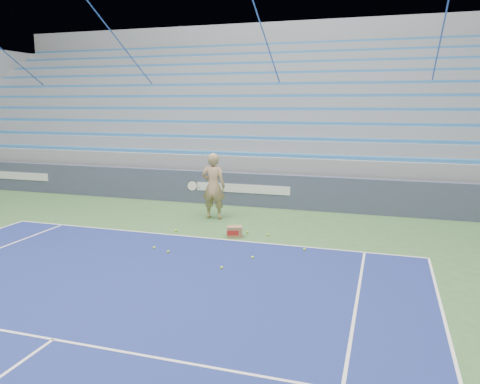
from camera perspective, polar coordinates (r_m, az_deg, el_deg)
name	(u,v)px	position (r m, az deg, el deg)	size (l,w,h in m)	color
sponsor_barrier	(244,189)	(15.55, 0.47, 0.34)	(30.00, 0.32, 1.10)	#3C435C
bleachers	(282,126)	(20.86, 5.08, 7.98)	(31.00, 9.15, 7.30)	gray
tennis_player	(213,186)	(13.73, -3.27, 0.73)	(0.97, 0.86, 1.95)	tan
ball_box	(235,232)	(12.00, -0.67, -4.85)	(0.45, 0.41, 0.28)	#926846
tennis_ball_0	(253,257)	(10.39, 1.55, -7.98)	(0.07, 0.07, 0.07)	#B3EA2F
tennis_ball_1	(305,250)	(11.02, 7.87, -6.96)	(0.07, 0.07, 0.07)	#B3EA2F
tennis_ball_2	(176,231)	(12.60, -7.83, -4.69)	(0.07, 0.07, 0.07)	#B3EA2F
tennis_ball_3	(247,232)	(12.35, 0.90, -4.91)	(0.07, 0.07, 0.07)	#B3EA2F
tennis_ball_4	(268,235)	(12.11, 3.40, -5.23)	(0.07, 0.07, 0.07)	#B3EA2F
tennis_ball_5	(168,252)	(10.89, -8.74, -7.21)	(0.07, 0.07, 0.07)	#B3EA2F
tennis_ball_6	(154,248)	(11.24, -10.43, -6.69)	(0.07, 0.07, 0.07)	#B3EA2F
tennis_ball_7	(222,268)	(9.78, -2.25, -9.20)	(0.07, 0.07, 0.07)	#B3EA2F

